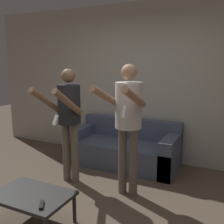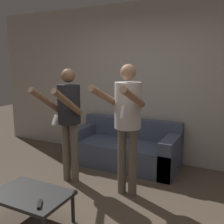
{
  "view_description": "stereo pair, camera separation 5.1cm",
  "coord_description": "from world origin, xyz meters",
  "px_view_note": "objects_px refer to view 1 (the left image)",
  "views": [
    {
      "loc": [
        1.46,
        -2.24,
        1.7
      ],
      "look_at": [
        -0.19,
        1.18,
        0.98
      ],
      "focal_mm": 42.0,
      "sensor_mm": 36.0,
      "label": 1
    },
    {
      "loc": [
        1.5,
        -2.21,
        1.7
      ],
      "look_at": [
        -0.19,
        1.18,
        0.98
      ],
      "focal_mm": 42.0,
      "sensor_mm": 36.0,
      "label": 2
    }
  ],
  "objects_px": {
    "person_standing_left": "(68,113)",
    "coffee_table": "(32,197)",
    "couch": "(125,149)",
    "remote_on_table": "(42,205)",
    "person_standing_right": "(128,115)"
  },
  "relations": [
    {
      "from": "person_standing_left",
      "to": "coffee_table",
      "type": "height_order",
      "value": "person_standing_left"
    },
    {
      "from": "coffee_table",
      "to": "remote_on_table",
      "type": "height_order",
      "value": "remote_on_table"
    },
    {
      "from": "couch",
      "to": "person_standing_left",
      "type": "xyz_separation_m",
      "value": [
        -0.44,
        -0.96,
        0.75
      ]
    },
    {
      "from": "coffee_table",
      "to": "remote_on_table",
      "type": "xyz_separation_m",
      "value": [
        0.25,
        -0.14,
        0.05
      ]
    },
    {
      "from": "person_standing_right",
      "to": "coffee_table",
      "type": "height_order",
      "value": "person_standing_right"
    },
    {
      "from": "person_standing_left",
      "to": "coffee_table",
      "type": "xyz_separation_m",
      "value": [
        0.25,
        -1.04,
        -0.69
      ]
    },
    {
      "from": "remote_on_table",
      "to": "coffee_table",
      "type": "bearing_deg",
      "value": 151.0
    },
    {
      "from": "person_standing_left",
      "to": "remote_on_table",
      "type": "distance_m",
      "value": 1.43
    },
    {
      "from": "person_standing_right",
      "to": "remote_on_table",
      "type": "distance_m",
      "value": 1.42
    },
    {
      "from": "couch",
      "to": "person_standing_right",
      "type": "distance_m",
      "value": 1.33
    },
    {
      "from": "person_standing_left",
      "to": "remote_on_table",
      "type": "xyz_separation_m",
      "value": [
        0.5,
        -1.18,
        -0.64
      ]
    },
    {
      "from": "couch",
      "to": "remote_on_table",
      "type": "xyz_separation_m",
      "value": [
        0.05,
        -2.14,
        0.11
      ]
    },
    {
      "from": "couch",
      "to": "remote_on_table",
      "type": "distance_m",
      "value": 2.14
    },
    {
      "from": "coffee_table",
      "to": "remote_on_table",
      "type": "relative_size",
      "value": 5.69
    },
    {
      "from": "couch",
      "to": "person_standing_left",
      "type": "height_order",
      "value": "person_standing_left"
    }
  ]
}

